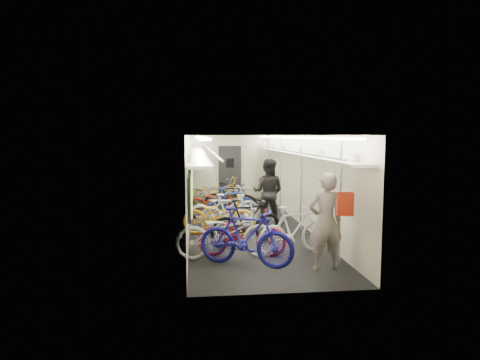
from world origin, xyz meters
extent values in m
plane|color=black|center=(0.00, 0.00, 0.00)|extent=(10.00, 10.00, 0.00)
plane|color=white|center=(0.00, 0.00, 2.40)|extent=(10.00, 10.00, 0.00)
plane|color=beige|center=(-1.50, 0.00, 1.20)|extent=(0.00, 10.00, 10.00)
plane|color=beige|center=(1.50, 0.00, 1.20)|extent=(0.00, 10.00, 10.00)
plane|color=beige|center=(0.00, 5.00, 1.20)|extent=(3.00, 0.00, 3.00)
plane|color=beige|center=(0.00, -5.00, 1.20)|extent=(3.00, 0.00, 3.00)
cube|color=black|center=(-1.46, -3.20, 1.25)|extent=(0.06, 1.10, 0.80)
cube|color=#A4E263|center=(-1.42, -3.20, 1.25)|extent=(0.02, 0.96, 0.66)
cube|color=black|center=(-1.46, -1.00, 1.25)|extent=(0.06, 1.10, 0.80)
cube|color=#A4E263|center=(-1.42, -1.00, 1.25)|extent=(0.02, 0.96, 0.66)
cube|color=black|center=(-1.46, 1.20, 1.25)|extent=(0.06, 1.10, 0.80)
cube|color=#A4E263|center=(-1.42, 1.20, 1.25)|extent=(0.02, 0.96, 0.66)
cube|color=black|center=(-1.46, 3.40, 1.25)|extent=(0.06, 1.10, 0.80)
cube|color=#A4E263|center=(-1.42, 3.40, 1.25)|extent=(0.02, 0.96, 0.66)
cube|color=yellow|center=(-1.45, -2.10, 1.30)|extent=(0.02, 0.22, 0.30)
cube|color=yellow|center=(-1.45, 0.10, 1.30)|extent=(0.02, 0.22, 0.30)
cube|color=yellow|center=(-1.45, 2.30, 1.30)|extent=(0.02, 0.22, 0.30)
cube|color=black|center=(0.00, 4.94, 1.00)|extent=(0.85, 0.08, 2.00)
cube|color=#999BA0|center=(-1.28, 0.00, 1.92)|extent=(0.40, 9.70, 0.05)
cube|color=#999BA0|center=(1.28, 0.00, 1.92)|extent=(0.40, 9.70, 0.05)
cylinder|color=silver|center=(-0.95, 0.00, 2.02)|extent=(0.04, 9.70, 0.04)
cylinder|color=silver|center=(0.95, 0.00, 2.02)|extent=(0.04, 9.70, 0.04)
cube|color=white|center=(-1.20, 0.00, 2.34)|extent=(0.18, 9.60, 0.04)
cube|color=white|center=(1.20, 0.00, 2.34)|extent=(0.18, 9.60, 0.04)
cylinder|color=silver|center=(1.25, -3.80, 1.20)|extent=(0.05, 0.05, 2.38)
cylinder|color=silver|center=(1.25, -1.00, 1.20)|extent=(0.05, 0.05, 2.38)
cylinder|color=silver|center=(1.25, 1.50, 1.20)|extent=(0.05, 0.05, 2.38)
cylinder|color=silver|center=(1.25, 4.00, 1.20)|extent=(0.05, 0.05, 2.38)
imported|color=#BBBCC0|center=(-0.76, -3.06, 0.52)|extent=(1.98, 0.72, 1.03)
imported|color=navy|center=(-0.44, -3.58, 0.54)|extent=(1.86, 1.23, 1.09)
imported|color=maroon|center=(-0.44, -2.94, 0.46)|extent=(1.83, 0.90, 0.92)
imported|color=black|center=(-0.22, -1.98, 0.51)|extent=(1.76, 0.93, 1.02)
imported|color=orange|center=(-0.77, -0.96, 0.47)|extent=(1.83, 0.77, 0.94)
imported|color=silver|center=(-0.49, -0.47, 0.46)|extent=(1.60, 0.71, 0.93)
imported|color=#B5B4B9|center=(-0.61, -0.41, 0.54)|extent=(2.18, 1.43, 1.08)
imported|color=navy|center=(-0.35, 0.64, 0.48)|extent=(1.64, 1.02, 0.96)
imported|color=maroon|center=(-0.70, 1.07, 0.46)|extent=(1.79, 0.75, 0.92)
imported|color=black|center=(-0.29, 1.42, 0.51)|extent=(1.74, 1.09, 1.02)
imported|color=#C19412|center=(-0.47, 3.28, 0.49)|extent=(1.92, 0.82, 0.98)
imported|color=silver|center=(0.63, -2.87, 0.50)|extent=(1.72, 0.99, 1.00)
imported|color=slate|center=(-0.68, 2.83, 0.51)|extent=(2.05, 1.35, 1.02)
imported|color=gray|center=(0.94, -3.93, 0.88)|extent=(0.67, 0.47, 1.75)
imported|color=black|center=(0.60, -0.03, 0.89)|extent=(1.07, 0.97, 1.78)
cube|color=#A92410|center=(1.08, -4.51, 1.28)|extent=(0.28, 0.19, 0.38)
camera|label=1|loc=(-1.38, -11.18, 2.40)|focal=32.00mm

